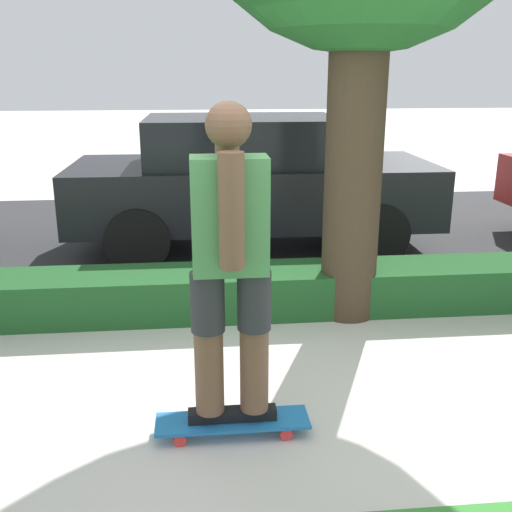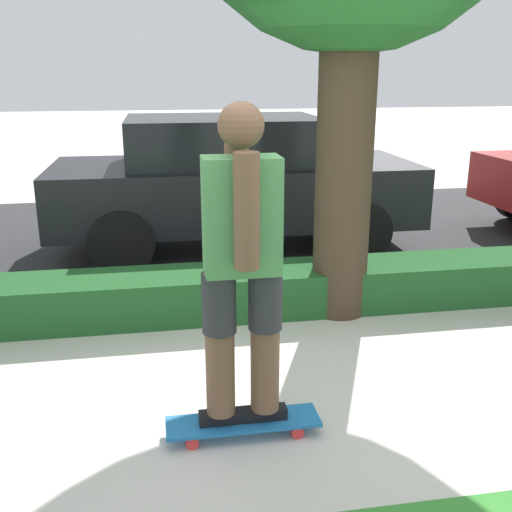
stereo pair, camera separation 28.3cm
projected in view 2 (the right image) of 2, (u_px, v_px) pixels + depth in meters
name	position (u px, v px, depth m)	size (l,w,h in m)	color
ground_plane	(295.00, 405.00, 3.86)	(60.00, 60.00, 0.00)	beige
street_asphalt	(220.00, 235.00, 7.81)	(18.37, 5.00, 0.01)	#2D2D30
hedge_row	(254.00, 291.00, 5.31)	(18.37, 0.60, 0.39)	#1E5123
skateboard	(243.00, 423.00, 3.53)	(0.91, 0.24, 0.09)	#1E6BAD
skater_person	(242.00, 262.00, 3.23)	(0.52, 0.47, 1.83)	black
parked_car_middle	(232.00, 181.00, 7.07)	(4.22, 1.79, 1.56)	black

